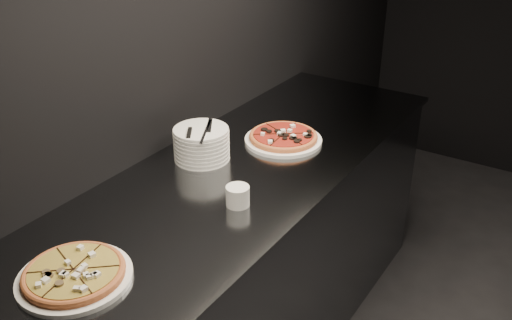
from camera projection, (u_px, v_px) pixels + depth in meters
The scene contains 7 objects.
wall_left at pixel (148, 37), 2.13m from camera, with size 0.02×5.00×2.80m, color black.
counter at pixel (233, 272), 2.38m from camera, with size 0.74×2.44×0.92m.
pizza_mushroom at pixel (74, 274), 1.61m from camera, with size 0.37×0.37×0.04m.
pizza_tomato at pixel (283, 137), 2.42m from camera, with size 0.38×0.38×0.04m.
plate_stack at pixel (202, 144), 2.26m from camera, with size 0.22×0.22×0.13m.
cutlery at pixel (200, 130), 2.21m from camera, with size 0.11×0.22×0.01m.
ramekin at pixel (238, 195), 1.96m from camera, with size 0.08×0.08×0.07m.
Camera 1 is at (-1.02, -1.54, 1.96)m, focal length 40.00 mm.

